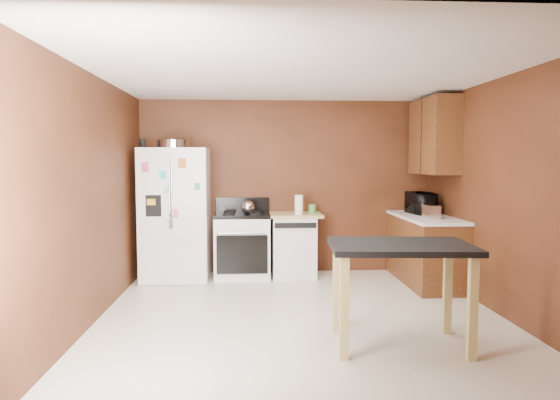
{
  "coord_description": "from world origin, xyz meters",
  "views": [
    {
      "loc": [
        -0.52,
        -5.0,
        1.63
      ],
      "look_at": [
        -0.18,
        0.85,
        1.17
      ],
      "focal_mm": 32.0,
      "sensor_mm": 36.0,
      "label": 1
    }
  ],
  "objects": [
    {
      "name": "ceiling",
      "position": [
        0.0,
        0.0,
        2.5
      ],
      "size": [
        4.5,
        4.5,
        0.0
      ],
      "primitive_type": "plane",
      "rotation": [
        3.14,
        0.0,
        0.0
      ],
      "color": "white",
      "rests_on": "ground"
    },
    {
      "name": "right_cabinets",
      "position": [
        1.84,
        1.48,
        0.91
      ],
      "size": [
        0.63,
        1.58,
        2.45
      ],
      "color": "brown",
      "rests_on": "ground"
    },
    {
      "name": "floor",
      "position": [
        0.0,
        0.0,
        0.0
      ],
      "size": [
        4.5,
        4.5,
        0.0
      ],
      "primitive_type": "plane",
      "color": "beige",
      "rests_on": "ground"
    },
    {
      "name": "paper_towel",
      "position": [
        0.14,
        1.81,
        1.02
      ],
      "size": [
        0.15,
        0.15,
        0.27
      ],
      "primitive_type": "cylinder",
      "rotation": [
        0.0,
        0.0,
        0.38
      ],
      "color": "white",
      "rests_on": "dishwasher"
    },
    {
      "name": "dishwasher",
      "position": [
        0.08,
        1.95,
        0.45
      ],
      "size": [
        0.78,
        0.63,
        0.89
      ],
      "color": "white",
      "rests_on": "ground"
    },
    {
      "name": "gas_range",
      "position": [
        -0.64,
        1.92,
        0.46
      ],
      "size": [
        0.76,
        0.68,
        1.1
      ],
      "color": "white",
      "rests_on": "ground"
    },
    {
      "name": "island",
      "position": [
        0.78,
        -0.78,
        0.77
      ],
      "size": [
        1.27,
        0.9,
        0.91
      ],
      "color": "black",
      "rests_on": "ground"
    },
    {
      "name": "roasting_pan",
      "position": [
        -1.56,
        1.86,
        1.85
      ],
      "size": [
        0.44,
        0.44,
        0.11
      ],
      "primitive_type": "cylinder",
      "color": "silver",
      "rests_on": "refrigerator"
    },
    {
      "name": "green_canister",
      "position": [
        0.35,
        2.03,
        0.95
      ],
      "size": [
        0.11,
        0.11,
        0.12
      ],
      "primitive_type": "cylinder",
      "rotation": [
        0.0,
        0.0,
        -0.03
      ],
      "color": "green",
      "rests_on": "dishwasher"
    },
    {
      "name": "toaster",
      "position": [
        1.76,
        1.14,
        0.99
      ],
      "size": [
        0.17,
        0.25,
        0.17
      ],
      "primitive_type": "cube",
      "rotation": [
        0.0,
        0.0,
        0.11
      ],
      "color": "silver",
      "rests_on": "right_cabinets"
    },
    {
      "name": "pen_cup",
      "position": [
        -1.96,
        1.79,
        1.86
      ],
      "size": [
        0.08,
        0.08,
        0.12
      ],
      "primitive_type": "cylinder",
      "color": "black",
      "rests_on": "refrigerator"
    },
    {
      "name": "refrigerator",
      "position": [
        -1.55,
        1.86,
        0.9
      ],
      "size": [
        0.9,
        0.8,
        1.8
      ],
      "color": "white",
      "rests_on": "ground"
    },
    {
      "name": "microwave",
      "position": [
        1.82,
        1.71,
        1.03
      ],
      "size": [
        0.39,
        0.52,
        0.27
      ],
      "primitive_type": "imported",
      "rotation": [
        0.0,
        0.0,
        1.69
      ],
      "color": "black",
      "rests_on": "right_cabinets"
    },
    {
      "name": "wall_left",
      "position": [
        -2.1,
        0.0,
        1.25
      ],
      "size": [
        0.0,
        4.5,
        4.5
      ],
      "primitive_type": "plane",
      "rotation": [
        1.57,
        0.0,
        1.57
      ],
      "color": "#592A17",
      "rests_on": "ground"
    },
    {
      "name": "wall_back",
      "position": [
        0.0,
        2.25,
        1.25
      ],
      "size": [
        4.2,
        0.0,
        4.2
      ],
      "primitive_type": "plane",
      "rotation": [
        1.57,
        0.0,
        0.0
      ],
      "color": "#592A17",
      "rests_on": "ground"
    },
    {
      "name": "wall_right",
      "position": [
        2.1,
        0.0,
        1.25
      ],
      "size": [
        0.0,
        4.5,
        4.5
      ],
      "primitive_type": "plane",
      "rotation": [
        1.57,
        0.0,
        -1.57
      ],
      "color": "#592A17",
      "rests_on": "ground"
    },
    {
      "name": "wall_front",
      "position": [
        0.0,
        -2.25,
        1.25
      ],
      "size": [
        4.2,
        0.0,
        4.2
      ],
      "primitive_type": "plane",
      "rotation": [
        -1.57,
        0.0,
        0.0
      ],
      "color": "#592A17",
      "rests_on": "ground"
    },
    {
      "name": "kettle",
      "position": [
        -0.56,
        1.83,
        0.99
      ],
      "size": [
        0.18,
        0.18,
        0.18
      ],
      "primitive_type": "sphere",
      "color": "silver",
      "rests_on": "gas_range"
    }
  ]
}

